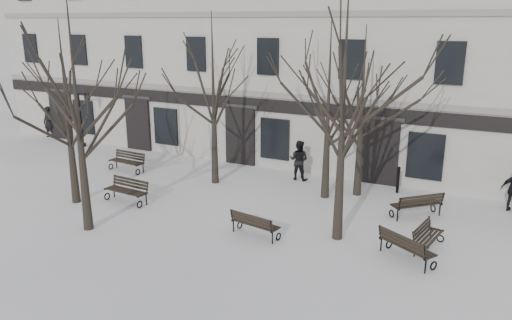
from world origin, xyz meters
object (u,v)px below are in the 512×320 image
Objects in this scene: bench_2 at (406,246)px; bench_3 at (127,161)px; tree_2 at (344,81)px; bench_1 at (254,224)px; bench_5 at (427,236)px; lamp_post at (83,115)px; bench_0 at (127,190)px; tree_1 at (75,87)px; tree_0 at (65,91)px; bench_4 at (418,204)px.

bench_2 is 0.98× the size of bench_3.
tree_2 is 4.65× the size of bench_1.
bench_5 is at bearing 10.94° from tree_2.
lamp_post is at bearing -15.05° from bench_1.
bench_1 is 0.95× the size of bench_3.
tree_1 is at bearing -73.55° from bench_0.
tree_0 is 3.05m from tree_1.
tree_1 is 11.53m from bench_2.
bench_4 reaches higher than bench_3.
tree_2 is 4.61× the size of bench_4.
tree_0 is at bearing -148.61° from bench_0.
bench_3 is 0.59× the size of lamp_post.
tree_0 is 13.36m from bench_2.
bench_1 is 0.56× the size of lamp_post.
bench_2 is (4.85, 0.51, 0.02)m from bench_1.
bench_1 is (6.05, -0.65, -0.04)m from bench_0.
tree_0 is at bearing -72.65° from bench_3.
tree_2 reaches higher than bench_0.
bench_5 is 0.53× the size of lamp_post.
tree_1 reaches higher than tree_0.
bench_0 is at bearing -176.74° from tree_2.
tree_1 is at bearing -56.59° from bench_3.
bench_1 is (-2.52, -1.14, -4.75)m from tree_2.
tree_1 is at bearing -158.14° from tree_2.
bench_3 is at bearing -14.35° from bench_1.
tree_0 reaches higher than bench_0.
tree_2 reaches higher than tree_0.
bench_1 is 1.07× the size of bench_5.
bench_1 is at bearing 116.74° from bench_5.
bench_5 is at bearing -152.73° from bench_1.
bench_3 is at bearing 103.90° from tree_0.
bench_3 reaches higher than bench_1.
tree_0 reaches higher than bench_3.
tree_1 is at bearing 30.36° from bench_1.
tree_0 reaches higher than bench_2.
bench_0 reaches higher than bench_2.
lamp_post is (-19.62, 4.92, 1.41)m from bench_5.
tree_2 is at bearing 7.30° from bench_0.
bench_1 is 15.84m from lamp_post.
bench_5 is at bearing 9.19° from bench_0.
bench_0 is 1.06× the size of bench_4.
tree_1 is 8.28m from bench_3.
tree_2 is 4.34× the size of bench_0.
bench_3 is at bearing 16.27° from bench_2.
bench_3 is 13.50m from bench_4.
tree_1 is 4.38× the size of bench_4.
tree_0 is at bearing 143.97° from tree_1.
tree_0 is at bearing -172.14° from tree_2.
tree_2 is 18.03m from lamp_post.
tree_2 is 2.60× the size of lamp_post.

